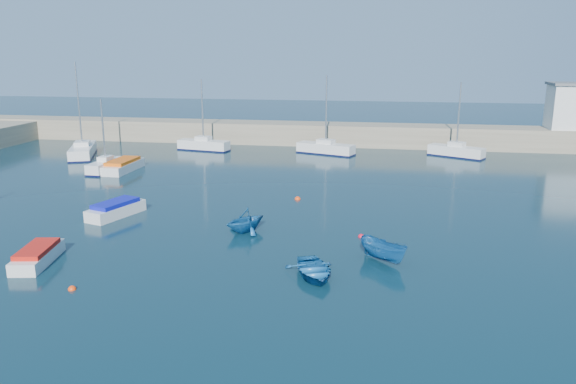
% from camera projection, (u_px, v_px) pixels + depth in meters
% --- Properties ---
extents(ground, '(220.00, 220.00, 0.00)m').
position_uv_depth(ground, '(246.00, 300.00, 26.38)').
color(ground, '#0C2835').
rests_on(ground, ground).
extents(back_wall, '(96.00, 4.50, 2.60)m').
position_uv_depth(back_wall, '(333.00, 134.00, 70.04)').
color(back_wall, gray).
rests_on(back_wall, ground).
extents(sailboat_3, '(1.69, 5.23, 7.00)m').
position_uv_depth(sailboat_3, '(106.00, 165.00, 54.54)').
color(sailboat_3, silver).
rests_on(sailboat_3, ground).
extents(sailboat_4, '(5.09, 8.14, 10.28)m').
position_uv_depth(sailboat_4, '(83.00, 150.00, 62.45)').
color(sailboat_4, silver).
rests_on(sailboat_4, ground).
extents(sailboat_5, '(6.38, 2.86, 8.28)m').
position_uv_depth(sailboat_5, '(204.00, 145.00, 66.13)').
color(sailboat_5, silver).
rests_on(sailboat_5, ground).
extents(sailboat_6, '(6.86, 3.99, 8.80)m').
position_uv_depth(sailboat_6, '(326.00, 148.00, 63.85)').
color(sailboat_6, silver).
rests_on(sailboat_6, ground).
extents(sailboat_7, '(6.13, 4.38, 8.15)m').
position_uv_depth(sailboat_7, '(456.00, 151.00, 62.02)').
color(sailboat_7, silver).
rests_on(sailboat_7, ground).
extents(motorboat_0, '(2.23, 4.43, 0.95)m').
position_uv_depth(motorboat_0, '(38.00, 255.00, 30.96)').
color(motorboat_0, silver).
rests_on(motorboat_0, ground).
extents(motorboat_1, '(2.89, 4.74, 1.10)m').
position_uv_depth(motorboat_1, '(116.00, 209.00, 39.73)').
color(motorboat_1, silver).
rests_on(motorboat_1, ground).
extents(motorboat_2, '(2.08, 5.63, 1.15)m').
position_uv_depth(motorboat_2, '(123.00, 166.00, 54.70)').
color(motorboat_2, silver).
rests_on(motorboat_2, ground).
extents(dinghy_center, '(3.68, 4.28, 0.75)m').
position_uv_depth(dinghy_center, '(314.00, 270.00, 29.05)').
color(dinghy_center, '#155895').
rests_on(dinghy_center, ground).
extents(dinghy_left, '(3.85, 3.92, 1.56)m').
position_uv_depth(dinghy_left, '(245.00, 220.00, 36.22)').
color(dinghy_left, '#155895').
rests_on(dinghy_left, ground).
extents(dinghy_right, '(3.24, 3.09, 1.26)m').
position_uv_depth(dinghy_right, '(383.00, 251.00, 31.14)').
color(dinghy_right, '#155895').
rests_on(dinghy_right, ground).
extents(buoy_0, '(0.40, 0.40, 0.40)m').
position_uv_depth(buoy_0, '(72.00, 290.00, 27.59)').
color(buoy_0, '#FF400D').
rests_on(buoy_0, ground).
extents(buoy_1, '(0.41, 0.41, 0.41)m').
position_uv_depth(buoy_1, '(361.00, 237.00, 35.39)').
color(buoy_1, red).
rests_on(buoy_1, ground).
extents(buoy_3, '(0.48, 0.48, 0.48)m').
position_uv_depth(buoy_3, '(298.00, 199.00, 44.34)').
color(buoy_3, '#FF400D').
rests_on(buoy_3, ground).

